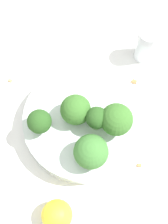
% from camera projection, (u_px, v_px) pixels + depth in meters
% --- Properties ---
extents(ground_plane, '(3.00, 3.00, 0.00)m').
position_uv_depth(ground_plane, '(84.00, 126.00, 0.60)').
color(ground_plane, white).
extents(bowl, '(0.22, 0.22, 0.04)m').
position_uv_depth(bowl, '(84.00, 123.00, 0.57)').
color(bowl, silver).
rests_on(bowl, ground_plane).
extents(broccoli_floret_0, '(0.05, 0.05, 0.06)m').
position_uv_depth(broccoli_floret_0, '(76.00, 110.00, 0.53)').
color(broccoli_floret_0, '#8EB770').
rests_on(broccoli_floret_0, bowl).
extents(broccoli_floret_1, '(0.06, 0.06, 0.07)m').
position_uv_depth(broccoli_floret_1, '(116.00, 120.00, 0.51)').
color(broccoli_floret_1, '#84AD66').
rests_on(broccoli_floret_1, bowl).
extents(broccoli_floret_2, '(0.06, 0.06, 0.06)m').
position_uv_depth(broccoli_floret_2, '(91.00, 152.00, 0.50)').
color(broccoli_floret_2, '#7A9E5B').
rests_on(broccoli_floret_2, bowl).
extents(broccoli_floret_3, '(0.04, 0.04, 0.05)m').
position_uv_depth(broccoli_floret_3, '(39.00, 122.00, 0.52)').
color(broccoli_floret_3, '#8EB770').
rests_on(broccoli_floret_3, bowl).
extents(broccoli_floret_4, '(0.04, 0.04, 0.06)m').
position_uv_depth(broccoli_floret_4, '(97.00, 118.00, 0.52)').
color(broccoli_floret_4, '#84AD66').
rests_on(broccoli_floret_4, bowl).
extents(pepper_shaker, '(0.04, 0.04, 0.08)m').
position_uv_depth(pepper_shaker, '(146.00, 44.00, 0.61)').
color(pepper_shaker, silver).
rests_on(pepper_shaker, ground_plane).
extents(lemon_wedge, '(0.05, 0.05, 0.05)m').
position_uv_depth(lemon_wedge, '(57.00, 215.00, 0.51)').
color(lemon_wedge, yellow).
rests_on(lemon_wedge, ground_plane).
extents(almond_crumb_0, '(0.01, 0.01, 0.01)m').
position_uv_depth(almond_crumb_0, '(134.00, 81.00, 0.62)').
color(almond_crumb_0, olive).
rests_on(almond_crumb_0, ground_plane).
extents(almond_crumb_2, '(0.01, 0.01, 0.01)m').
position_uv_depth(almond_crumb_2, '(139.00, 165.00, 0.57)').
color(almond_crumb_2, olive).
rests_on(almond_crumb_2, ground_plane).
extents(almond_crumb_3, '(0.01, 0.01, 0.01)m').
position_uv_depth(almond_crumb_3, '(10.00, 80.00, 0.63)').
color(almond_crumb_3, tan).
rests_on(almond_crumb_3, ground_plane).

